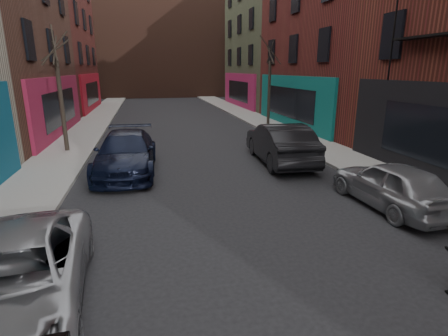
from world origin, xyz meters
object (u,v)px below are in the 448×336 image
tree_left_far (59,81)px  parked_right_far (392,185)px  parked_right_end (280,143)px  parked_left_far (13,279)px  parked_left_end (126,153)px  tree_right_far (270,75)px

tree_left_far → parked_right_far: size_ratio=1.58×
parked_right_end → parked_left_far: bearing=50.1°
parked_right_far → parked_right_end: size_ratio=0.79×
tree_left_far → parked_left_far: size_ratio=1.36×
parked_right_far → tree_left_far: bearing=-43.6°
parked_right_end → parked_left_end: bearing=4.3°
tree_left_far → parked_left_far: 12.68m
parked_left_far → parked_left_end: bearing=75.5°
parked_left_end → parked_right_end: (6.40, 0.11, 0.07)m
parked_left_far → parked_right_end: 11.40m
parked_left_far → tree_left_far: bearing=92.6°
tree_left_far → parked_right_far: 14.56m
tree_left_far → parked_right_far: bearing=-41.7°
tree_left_far → tree_right_far: bearing=25.8°
parked_left_far → parked_right_far: parked_right_far is taller
tree_right_far → parked_right_far: bearing=-96.3°
parked_left_far → parked_left_end: (1.40, 8.19, 0.12)m
parked_left_end → parked_right_far: (7.69, -5.44, -0.08)m
parked_left_far → parked_right_end: parked_right_end is taller
tree_right_far → parked_right_far: 15.87m
parked_left_end → parked_right_end: bearing=3.8°
parked_left_end → tree_left_far: bearing=129.1°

